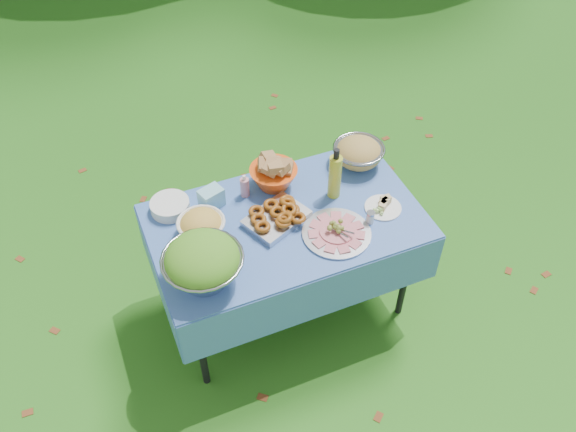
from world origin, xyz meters
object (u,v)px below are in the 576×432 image
at_px(salad_bowl, 203,263).
at_px(charcuterie_platter, 337,229).
at_px(picnic_table, 286,265).
at_px(plate_stack, 170,206).
at_px(bread_bowl, 274,173).
at_px(oil_bottle, 335,173).
at_px(pasta_bowl_steel, 359,152).

height_order(salad_bowl, charcuterie_platter, salad_bowl).
xyz_separation_m(picnic_table, charcuterie_platter, (0.21, -0.20, 0.42)).
relative_size(plate_stack, bread_bowl, 0.79).
xyz_separation_m(plate_stack, oil_bottle, (0.88, -0.23, 0.13)).
relative_size(picnic_table, pasta_bowl_steel, 4.88).
distance_m(salad_bowl, plate_stack, 0.54).
bearing_deg(oil_bottle, picnic_table, -166.00).
relative_size(pasta_bowl_steel, oil_bottle, 0.92).
bearing_deg(oil_bottle, plate_stack, 165.13).
bearing_deg(plate_stack, salad_bowl, -86.59).
height_order(picnic_table, oil_bottle, oil_bottle).
relative_size(picnic_table, oil_bottle, 4.48).
relative_size(salad_bowl, bread_bowl, 1.46).
distance_m(salad_bowl, charcuterie_platter, 0.73).
bearing_deg(plate_stack, oil_bottle, -14.87).
distance_m(picnic_table, oil_bottle, 0.64).
xyz_separation_m(pasta_bowl_steel, charcuterie_platter, (-0.36, -0.47, -0.04)).
bearing_deg(charcuterie_platter, pasta_bowl_steel, 52.09).
relative_size(pasta_bowl_steel, charcuterie_platter, 0.82).
xyz_separation_m(salad_bowl, bread_bowl, (0.56, 0.51, -0.04)).
xyz_separation_m(salad_bowl, charcuterie_platter, (0.73, 0.02, -0.09)).
distance_m(picnic_table, charcuterie_platter, 0.51).
bearing_deg(picnic_table, charcuterie_platter, -43.54).
distance_m(bread_bowl, pasta_bowl_steel, 0.53).
bearing_deg(pasta_bowl_steel, bread_bowl, 178.53).
height_order(plate_stack, oil_bottle, oil_bottle).
height_order(picnic_table, charcuterie_platter, charcuterie_platter).
bearing_deg(salad_bowl, picnic_table, 23.01).
relative_size(bread_bowl, oil_bottle, 0.84).
relative_size(picnic_table, bread_bowl, 5.36).
height_order(picnic_table, plate_stack, plate_stack).
relative_size(picnic_table, charcuterie_platter, 3.99).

